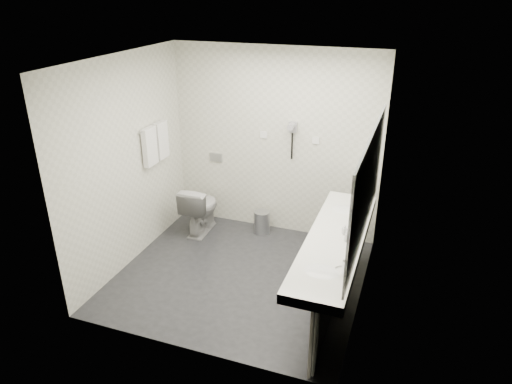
% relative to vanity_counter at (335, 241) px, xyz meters
% --- Properties ---
extents(floor, '(2.80, 2.80, 0.00)m').
position_rel_vanity_counter_xyz_m(floor, '(-1.12, 0.20, -0.80)').
color(floor, '#242529').
rests_on(floor, ground).
extents(ceiling, '(2.80, 2.80, 0.00)m').
position_rel_vanity_counter_xyz_m(ceiling, '(-1.12, 0.20, 1.70)').
color(ceiling, white).
rests_on(ceiling, wall_back).
extents(wall_back, '(2.80, 0.00, 2.80)m').
position_rel_vanity_counter_xyz_m(wall_back, '(-1.12, 1.50, 0.45)').
color(wall_back, silver).
rests_on(wall_back, floor).
extents(wall_front, '(2.80, 0.00, 2.80)m').
position_rel_vanity_counter_xyz_m(wall_front, '(-1.12, -1.10, 0.45)').
color(wall_front, silver).
rests_on(wall_front, floor).
extents(wall_left, '(0.00, 2.60, 2.60)m').
position_rel_vanity_counter_xyz_m(wall_left, '(-2.52, 0.20, 0.45)').
color(wall_left, silver).
rests_on(wall_left, floor).
extents(wall_right, '(0.00, 2.60, 2.60)m').
position_rel_vanity_counter_xyz_m(wall_right, '(0.27, 0.20, 0.45)').
color(wall_right, silver).
rests_on(wall_right, floor).
extents(vanity_counter, '(0.55, 2.20, 0.10)m').
position_rel_vanity_counter_xyz_m(vanity_counter, '(0.00, 0.00, 0.00)').
color(vanity_counter, white).
rests_on(vanity_counter, floor).
extents(vanity_panel, '(0.03, 2.15, 0.75)m').
position_rel_vanity_counter_xyz_m(vanity_panel, '(0.02, 0.00, -0.42)').
color(vanity_panel, gray).
rests_on(vanity_panel, floor).
extents(vanity_post_near, '(0.06, 0.06, 0.75)m').
position_rel_vanity_counter_xyz_m(vanity_post_near, '(0.05, -1.04, -0.42)').
color(vanity_post_near, silver).
rests_on(vanity_post_near, floor).
extents(vanity_post_far, '(0.06, 0.06, 0.75)m').
position_rel_vanity_counter_xyz_m(vanity_post_far, '(0.05, 1.04, -0.42)').
color(vanity_post_far, silver).
rests_on(vanity_post_far, floor).
extents(mirror, '(0.02, 2.20, 1.05)m').
position_rel_vanity_counter_xyz_m(mirror, '(0.26, 0.00, 0.65)').
color(mirror, '#B2BCC6').
rests_on(mirror, wall_right).
extents(basin_near, '(0.40, 0.31, 0.05)m').
position_rel_vanity_counter_xyz_m(basin_near, '(0.00, -0.65, 0.04)').
color(basin_near, white).
rests_on(basin_near, vanity_counter).
extents(basin_far, '(0.40, 0.31, 0.05)m').
position_rel_vanity_counter_xyz_m(basin_far, '(0.00, 0.65, 0.04)').
color(basin_far, white).
rests_on(basin_far, vanity_counter).
extents(faucet_near, '(0.04, 0.04, 0.15)m').
position_rel_vanity_counter_xyz_m(faucet_near, '(0.19, -0.65, 0.12)').
color(faucet_near, silver).
rests_on(faucet_near, vanity_counter).
extents(faucet_far, '(0.04, 0.04, 0.15)m').
position_rel_vanity_counter_xyz_m(faucet_far, '(0.19, 0.65, 0.12)').
color(faucet_far, silver).
rests_on(faucet_far, vanity_counter).
extents(soap_bottle_a, '(0.07, 0.07, 0.11)m').
position_rel_vanity_counter_xyz_m(soap_bottle_a, '(0.07, 0.09, 0.10)').
color(soap_bottle_a, beige).
rests_on(soap_bottle_a, vanity_counter).
extents(soap_bottle_c, '(0.05, 0.05, 0.12)m').
position_rel_vanity_counter_xyz_m(soap_bottle_c, '(0.12, -0.05, 0.11)').
color(soap_bottle_c, beige).
rests_on(soap_bottle_c, vanity_counter).
extents(glass_left, '(0.08, 0.08, 0.12)m').
position_rel_vanity_counter_xyz_m(glass_left, '(0.13, 0.30, 0.11)').
color(glass_left, silver).
rests_on(glass_left, vanity_counter).
extents(glass_right, '(0.08, 0.08, 0.12)m').
position_rel_vanity_counter_xyz_m(glass_right, '(0.10, 0.42, 0.11)').
color(glass_right, silver).
rests_on(glass_right, vanity_counter).
extents(toilet, '(0.40, 0.69, 0.69)m').
position_rel_vanity_counter_xyz_m(toilet, '(-2.04, 1.06, -0.46)').
color(toilet, white).
rests_on(toilet, floor).
extents(flush_plate, '(0.18, 0.02, 0.12)m').
position_rel_vanity_counter_xyz_m(flush_plate, '(-1.98, 1.49, 0.15)').
color(flush_plate, '#B2B5BA').
rests_on(flush_plate, wall_back).
extents(pedal_bin, '(0.22, 0.22, 0.31)m').
position_rel_vanity_counter_xyz_m(pedal_bin, '(-1.22, 1.29, -0.65)').
color(pedal_bin, '#B2B5BA').
rests_on(pedal_bin, floor).
extents(bin_lid, '(0.22, 0.22, 0.02)m').
position_rel_vanity_counter_xyz_m(bin_lid, '(-1.22, 1.29, -0.49)').
color(bin_lid, '#B2B5BA').
rests_on(bin_lid, pedal_bin).
extents(towel_rail, '(0.02, 0.62, 0.02)m').
position_rel_vanity_counter_xyz_m(towel_rail, '(-2.47, 0.75, 0.75)').
color(towel_rail, silver).
rests_on(towel_rail, wall_left).
extents(towel_near, '(0.07, 0.24, 0.48)m').
position_rel_vanity_counter_xyz_m(towel_near, '(-2.46, 0.61, 0.53)').
color(towel_near, white).
rests_on(towel_near, towel_rail).
extents(towel_far, '(0.07, 0.24, 0.48)m').
position_rel_vanity_counter_xyz_m(towel_far, '(-2.46, 0.89, 0.53)').
color(towel_far, white).
rests_on(towel_far, towel_rail).
extents(dryer_cradle, '(0.10, 0.04, 0.14)m').
position_rel_vanity_counter_xyz_m(dryer_cradle, '(-0.88, 1.47, 0.70)').
color(dryer_cradle, '#949398').
rests_on(dryer_cradle, wall_back).
extents(dryer_barrel, '(0.08, 0.14, 0.08)m').
position_rel_vanity_counter_xyz_m(dryer_barrel, '(-0.88, 1.40, 0.73)').
color(dryer_barrel, '#949398').
rests_on(dryer_barrel, dryer_cradle).
extents(dryer_cord, '(0.02, 0.02, 0.35)m').
position_rel_vanity_counter_xyz_m(dryer_cord, '(-0.88, 1.46, 0.45)').
color(dryer_cord, black).
rests_on(dryer_cord, dryer_cradle).
extents(switch_plate_a, '(0.09, 0.02, 0.09)m').
position_rel_vanity_counter_xyz_m(switch_plate_a, '(-1.27, 1.49, 0.55)').
color(switch_plate_a, white).
rests_on(switch_plate_a, wall_back).
extents(switch_plate_b, '(0.09, 0.02, 0.09)m').
position_rel_vanity_counter_xyz_m(switch_plate_b, '(-0.57, 1.49, 0.55)').
color(switch_plate_b, white).
rests_on(switch_plate_b, wall_back).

